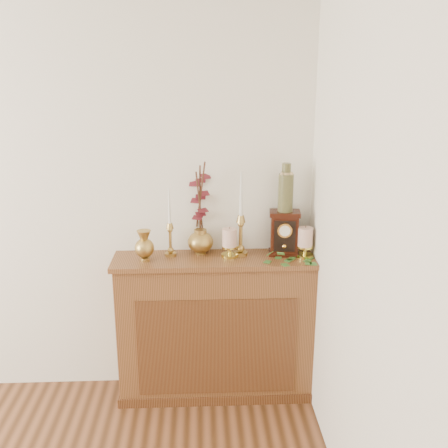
{
  "coord_description": "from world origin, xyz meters",
  "views": [
    {
      "loc": [
        1.32,
        -0.88,
        2.03
      ],
      "look_at": [
        1.45,
        2.05,
        1.15
      ],
      "focal_mm": 42.0,
      "sensor_mm": 36.0,
      "label": 1
    }
  ],
  "objects_px": {
    "mantel_clock": "(284,233)",
    "ceramic_vase": "(286,190)",
    "bud_vase": "(144,246)",
    "candlestick_center": "(241,229)",
    "ginger_jar": "(200,211)",
    "candlestick_left": "(170,234)"
  },
  "relations": [
    {
      "from": "candlestick_center",
      "to": "ginger_jar",
      "type": "relative_size",
      "value": 0.89
    },
    {
      "from": "candlestick_left",
      "to": "ceramic_vase",
      "type": "xyz_separation_m",
      "value": [
        0.69,
        -0.0,
        0.27
      ]
    },
    {
      "from": "candlestick_center",
      "to": "ginger_jar",
      "type": "bearing_deg",
      "value": 160.72
    },
    {
      "from": "bud_vase",
      "to": "mantel_clock",
      "type": "xyz_separation_m",
      "value": [
        0.84,
        0.07,
        0.04
      ]
    },
    {
      "from": "ginger_jar",
      "to": "mantel_clock",
      "type": "xyz_separation_m",
      "value": [
        0.51,
        -0.08,
        -0.13
      ]
    },
    {
      "from": "candlestick_left",
      "to": "bud_vase",
      "type": "xyz_separation_m",
      "value": [
        -0.15,
        -0.08,
        -0.05
      ]
    },
    {
      "from": "candlestick_center",
      "to": "bud_vase",
      "type": "bearing_deg",
      "value": -173.18
    },
    {
      "from": "candlestick_center",
      "to": "bud_vase",
      "type": "height_order",
      "value": "candlestick_center"
    },
    {
      "from": "candlestick_left",
      "to": "ceramic_vase",
      "type": "distance_m",
      "value": 0.74
    },
    {
      "from": "candlestick_center",
      "to": "ceramic_vase",
      "type": "relative_size",
      "value": 1.78
    },
    {
      "from": "mantel_clock",
      "to": "candlestick_center",
      "type": "bearing_deg",
      "value": -172.55
    },
    {
      "from": "mantel_clock",
      "to": "ceramic_vase",
      "type": "relative_size",
      "value": 0.94
    },
    {
      "from": "bud_vase",
      "to": "candlestick_center",
      "type": "bearing_deg",
      "value": 6.82
    },
    {
      "from": "bud_vase",
      "to": "ceramic_vase",
      "type": "xyz_separation_m",
      "value": [
        0.84,
        0.08,
        0.31
      ]
    },
    {
      "from": "ginger_jar",
      "to": "ceramic_vase",
      "type": "relative_size",
      "value": 2.0
    },
    {
      "from": "ginger_jar",
      "to": "ceramic_vase",
      "type": "bearing_deg",
      "value": -8.58
    },
    {
      "from": "candlestick_left",
      "to": "candlestick_center",
      "type": "bearing_deg",
      "value": -1.41
    },
    {
      "from": "mantel_clock",
      "to": "ceramic_vase",
      "type": "bearing_deg",
      "value": 90.0
    },
    {
      "from": "ginger_jar",
      "to": "bud_vase",
      "type": "bearing_deg",
      "value": -155.17
    },
    {
      "from": "mantel_clock",
      "to": "ceramic_vase",
      "type": "height_order",
      "value": "ceramic_vase"
    },
    {
      "from": "candlestick_center",
      "to": "mantel_clock",
      "type": "height_order",
      "value": "candlestick_center"
    },
    {
      "from": "candlestick_left",
      "to": "mantel_clock",
      "type": "relative_size",
      "value": 1.55
    }
  ]
}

